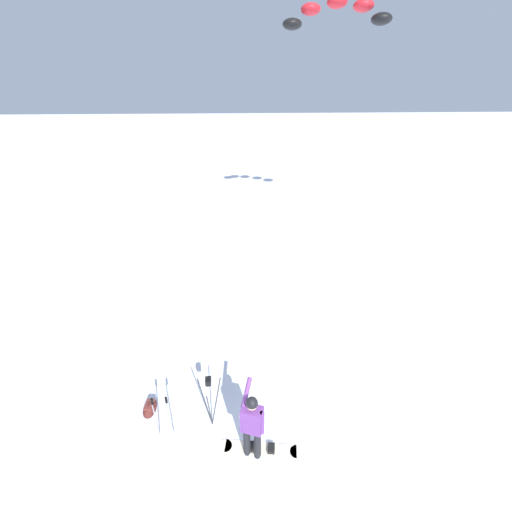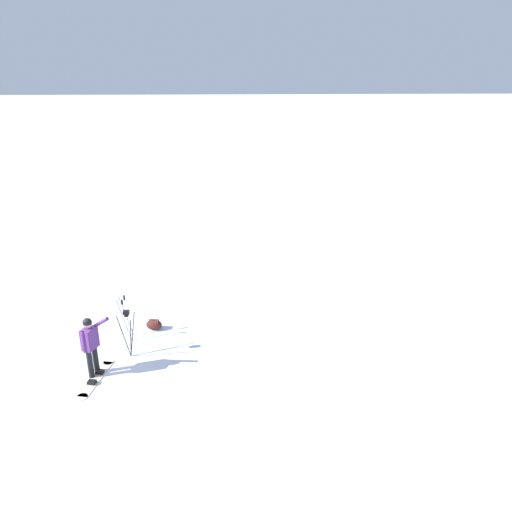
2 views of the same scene
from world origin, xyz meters
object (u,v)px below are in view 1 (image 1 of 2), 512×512
(gear_bag_large, at_px, (150,408))
(ski_poles, at_px, (162,414))
(camera_tripod, at_px, (209,393))
(snowboarder, at_px, (252,422))
(snowboard, at_px, (261,448))
(traction_kite, at_px, (336,12))

(gear_bag_large, distance_m, ski_poles, 1.10)
(camera_tripod, distance_m, ski_poles, 1.00)
(snowboarder, relative_size, snowboard, 0.96)
(camera_tripod, bearing_deg, ski_poles, 16.51)
(traction_kite, xyz_separation_m, camera_tripod, (5.75, 11.28, -8.71))
(snowboarder, relative_size, gear_bag_large, 3.23)
(snowboarder, xyz_separation_m, gear_bag_large, (2.23, -1.21, -0.83))
(snowboarder, xyz_separation_m, ski_poles, (1.77, -0.48, -0.14))
(snowboarder, distance_m, gear_bag_large, 2.67)
(gear_bag_large, relative_size, ski_poles, 0.40)
(ski_poles, bearing_deg, gear_bag_large, -57.50)
(gear_bag_large, bearing_deg, traction_kite, -123.44)
(traction_kite, height_order, camera_tripod, traction_kite)
(traction_kite, xyz_separation_m, gear_bag_large, (7.16, 10.84, -9.54))
(snowboard, distance_m, ski_poles, 2.16)
(gear_bag_large, bearing_deg, camera_tripod, 162.61)
(snowboarder, height_order, snowboard, snowboarder)
(snowboard, xyz_separation_m, camera_tripod, (1.00, -0.69, 0.97))
(camera_tripod, bearing_deg, gear_bag_large, -17.39)
(traction_kite, bearing_deg, gear_bag_large, 56.56)
(traction_kite, bearing_deg, ski_poles, 59.91)
(traction_kite, bearing_deg, snowboarder, 67.75)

